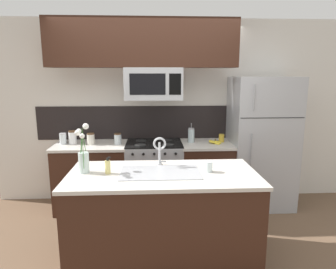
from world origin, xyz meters
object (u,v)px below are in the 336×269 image
storage_jar_medium (73,137)px  flower_vase (84,158)px  storage_jar_tall (63,139)px  dish_soap_bottle (108,167)px  coffee_tin (221,138)px  drinking_glass (209,167)px  storage_jar_squat (118,139)px  refrigerator (261,142)px  storage_jar_short (91,139)px  sink_faucet (160,147)px  french_press (191,135)px  banana_bunch (215,142)px  stove_range (154,175)px  microwave (153,84)px

storage_jar_medium → flower_vase: flower_vase is taller
storage_jar_tall → dish_soap_bottle: size_ratio=0.91×
coffee_tin → drinking_glass: 1.36m
storage_jar_squat → coffee_tin: bearing=2.3°
refrigerator → storage_jar_tall: (-2.72, 0.01, 0.08)m
storage_jar_short → sink_faucet: bearing=-48.6°
drinking_glass → flower_vase: size_ratio=0.22×
storage_jar_squat → french_press: 1.01m
dish_soap_bottle → flower_vase: bearing=168.9°
refrigerator → sink_faucet: (-1.44, -1.05, 0.20)m
storage_jar_tall → storage_jar_squat: (0.74, -0.04, -0.00)m
storage_jar_squat → dish_soap_bottle: size_ratio=0.90×
french_press → dish_soap_bottle: 1.63m
dish_soap_bottle → french_press: bearing=53.7°
banana_bunch → drinking_glass: drinking_glass is taller
stove_range → dish_soap_bottle: size_ratio=5.64×
french_press → flower_vase: size_ratio=0.57×
drinking_glass → sink_faucet: bearing=155.4°
sink_faucet → banana_bunch: bearing=51.2°
refrigerator → coffee_tin: 0.55m
coffee_tin → sink_faucet: size_ratio=0.36×
refrigerator → storage_jar_short: 2.34m
flower_vase → storage_jar_tall: bearing=114.2°
coffee_tin → drinking_glass: coffee_tin is taller
banana_bunch → dish_soap_bottle: 1.75m
storage_jar_tall → banana_bunch: storage_jar_tall is taller
coffee_tin → sink_faucet: bearing=-129.4°
banana_bunch → storage_jar_short: bearing=178.2°
sink_faucet → flower_vase: 0.75m
dish_soap_bottle → banana_bunch: bearing=43.0°
drinking_glass → banana_bunch: bearing=75.1°
storage_jar_medium → drinking_glass: (1.62, -1.28, -0.04)m
storage_jar_short → dish_soap_bottle: (0.41, -1.24, -0.01)m
banana_bunch → drinking_glass: size_ratio=1.87×
refrigerator → storage_jar_short: size_ratio=11.66×
sink_faucet → flower_vase: bearing=-166.7°
banana_bunch → sink_faucet: (-0.78, -0.97, 0.18)m
dish_soap_bottle → storage_jar_short: bearing=108.1°
microwave → storage_jar_medium: microwave is taller
storage_jar_tall → dish_soap_bottle: bearing=-58.4°
banana_bunch → refrigerator: bearing=6.9°
drinking_glass → flower_vase: flower_vase is taller
banana_bunch → dish_soap_bottle: dish_soap_bottle is taller
dish_soap_bottle → flower_vase: flower_vase is taller
banana_bunch → flower_vase: flower_vase is taller
microwave → drinking_glass: (0.52, -1.22, -0.76)m
storage_jar_medium → drinking_glass: size_ratio=1.78×
storage_jar_squat → drinking_glass: storage_jar_squat is taller
storage_jar_squat → storage_jar_tall: bearing=177.1°
storage_jar_medium → coffee_tin: (2.04, 0.01, -0.04)m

